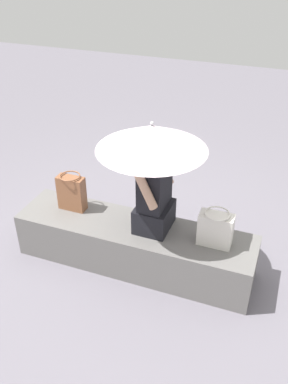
{
  "coord_description": "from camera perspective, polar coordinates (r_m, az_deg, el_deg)",
  "views": [
    {
      "loc": [
        1.1,
        -2.64,
        2.56
      ],
      "look_at": [
        0.08,
        0.03,
        0.76
      ],
      "focal_mm": 38.79,
      "sensor_mm": 36.0,
      "label": 1
    }
  ],
  "objects": [
    {
      "name": "ground_plane",
      "position": [
        3.84,
        -1.3,
        -9.66
      ],
      "size": [
        14.0,
        14.0,
        0.0
      ],
      "primitive_type": "plane",
      "color": "slate"
    },
    {
      "name": "stone_bench",
      "position": [
        3.7,
        -1.34,
        -7.29
      ],
      "size": [
        2.1,
        0.52,
        0.41
      ],
      "primitive_type": "cube",
      "color": "slate",
      "rests_on": "ground"
    },
    {
      "name": "person_seated",
      "position": [
        3.35,
        1.46,
        0.53
      ],
      "size": [
        0.28,
        0.47,
        0.9
      ],
      "color": "black",
      "rests_on": "stone_bench"
    },
    {
      "name": "parasol",
      "position": [
        3.07,
        1.09,
        7.5
      ],
      "size": [
        0.85,
        0.85,
        0.99
      ],
      "color": "#B7B7BC",
      "rests_on": "stone_bench"
    },
    {
      "name": "handbag_black",
      "position": [
        3.35,
        9.81,
        -5.02
      ],
      "size": [
        0.27,
        0.2,
        0.3
      ],
      "color": "silver",
      "rests_on": "stone_bench"
    },
    {
      "name": "tote_bag_canvas",
      "position": [
        3.77,
        -9.92,
        -0.05
      ],
      "size": [
        0.25,
        0.18,
        0.34
      ],
      "color": "brown",
      "rests_on": "stone_bench"
    }
  ]
}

